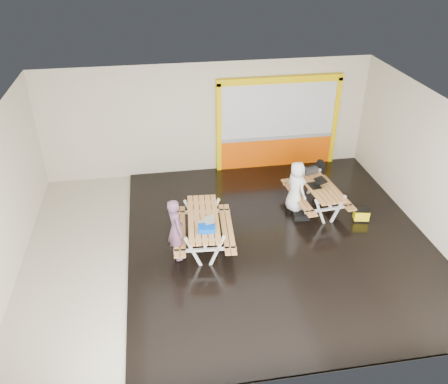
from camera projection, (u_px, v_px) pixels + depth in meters
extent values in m
cube|color=beige|center=(230.00, 245.00, 11.44)|extent=(10.00, 8.00, 0.01)
cube|color=white|center=(231.00, 112.00, 9.64)|extent=(10.00, 8.00, 0.01)
cube|color=beige|center=(208.00, 119.00, 13.93)|extent=(10.00, 0.01, 3.50)
cube|color=beige|center=(275.00, 310.00, 7.15)|extent=(10.00, 0.01, 3.50)
cube|color=beige|center=(2.00, 203.00, 9.84)|extent=(0.01, 8.00, 3.50)
cube|color=beige|center=(430.00, 168.00, 11.23)|extent=(0.01, 8.00, 3.50)
cube|color=black|center=(278.00, 239.00, 11.60)|extent=(7.50, 7.98, 0.05)
cube|color=#F65502|center=(276.00, 152.00, 14.81)|extent=(3.60, 0.12, 1.00)
cube|color=gray|center=(277.00, 137.00, 14.54)|extent=(3.60, 0.14, 0.10)
cube|color=silver|center=(278.00, 110.00, 14.08)|extent=(3.60, 0.08, 1.72)
cube|color=#FDCF00|center=(219.00, 129.00, 14.06)|extent=(0.14, 0.16, 2.90)
cube|color=#FDCF00|center=(334.00, 121.00, 14.57)|extent=(0.14, 0.16, 2.90)
cube|color=#FDCF00|center=(281.00, 80.00, 13.57)|extent=(3.88, 0.16, 0.20)
cube|color=#BA8147|center=(191.00, 219.00, 10.96)|extent=(0.29, 2.10, 0.04)
cube|color=#BA8147|center=(197.00, 219.00, 10.97)|extent=(0.29, 2.10, 0.04)
cube|color=#BA8147|center=(203.00, 218.00, 10.98)|extent=(0.29, 2.10, 0.04)
cube|color=#BA8147|center=(209.00, 218.00, 10.99)|extent=(0.29, 2.10, 0.04)
cube|color=#BA8147|center=(216.00, 218.00, 11.00)|extent=(0.29, 2.10, 0.04)
cube|color=white|center=(193.00, 252.00, 10.47)|extent=(0.39, 0.09, 0.84)
cube|color=white|center=(217.00, 251.00, 10.51)|extent=(0.39, 0.09, 0.84)
cube|color=white|center=(205.00, 250.00, 10.47)|extent=(1.44, 0.17, 0.06)
cube|color=white|center=(205.00, 240.00, 10.33)|extent=(0.71, 0.12, 0.06)
cube|color=white|center=(192.00, 214.00, 11.83)|extent=(0.39, 0.09, 0.84)
cube|color=white|center=(213.00, 213.00, 11.87)|extent=(0.39, 0.09, 0.84)
cube|color=white|center=(202.00, 212.00, 11.83)|extent=(1.44, 0.17, 0.06)
cube|color=white|center=(202.00, 203.00, 11.69)|extent=(0.71, 0.12, 0.06)
cube|color=white|center=(203.00, 226.00, 11.09)|extent=(0.20, 1.72, 0.06)
cube|color=#BA8147|center=(177.00, 230.00, 11.09)|extent=(0.29, 2.10, 0.04)
cube|color=#BA8147|center=(183.00, 230.00, 11.10)|extent=(0.29, 2.10, 0.04)
cube|color=#BA8147|center=(224.00, 228.00, 11.18)|extent=(0.29, 2.10, 0.04)
cube|color=#BA8147|center=(230.00, 228.00, 11.19)|extent=(0.29, 2.10, 0.04)
cube|color=#BA8147|center=(308.00, 186.00, 12.38)|extent=(0.31, 2.01, 0.04)
cube|color=#BA8147|center=(313.00, 185.00, 12.41)|extent=(0.31, 2.01, 0.04)
cube|color=#BA8147|center=(318.00, 185.00, 12.44)|extent=(0.31, 2.01, 0.04)
cube|color=#BA8147|center=(323.00, 184.00, 12.47)|extent=(0.31, 2.01, 0.04)
cube|color=#BA8147|center=(328.00, 183.00, 12.50)|extent=(0.31, 2.01, 0.04)
cube|color=white|center=(320.00, 212.00, 11.93)|extent=(0.38, 0.09, 0.81)
cube|color=white|center=(338.00, 209.00, 12.05)|extent=(0.38, 0.09, 0.81)
cube|color=white|center=(329.00, 209.00, 11.97)|extent=(1.38, 0.19, 0.06)
cube|color=white|center=(330.00, 201.00, 11.83)|extent=(0.68, 0.12, 0.06)
cube|color=white|center=(297.00, 184.00, 13.20)|extent=(0.38, 0.09, 0.81)
cube|color=white|center=(314.00, 181.00, 13.32)|extent=(0.38, 0.09, 0.81)
cube|color=white|center=(306.00, 181.00, 13.24)|extent=(1.38, 0.19, 0.06)
cube|color=white|center=(307.00, 173.00, 13.10)|extent=(0.68, 0.12, 0.06)
cube|color=white|center=(317.00, 191.00, 12.54)|extent=(0.21, 1.65, 0.06)
cube|color=#BA8147|center=(296.00, 197.00, 12.46)|extent=(0.31, 2.01, 0.04)
cube|color=#BA8147|center=(301.00, 196.00, 12.49)|extent=(0.31, 2.01, 0.04)
cube|color=#BA8147|center=(333.00, 192.00, 12.70)|extent=(0.31, 2.01, 0.04)
cube|color=#BA8147|center=(337.00, 191.00, 12.73)|extent=(0.31, 2.01, 0.04)
imported|color=#66405B|center=(176.00, 229.00, 10.50)|extent=(0.51, 0.65, 1.57)
imported|color=white|center=(296.00, 187.00, 12.25)|extent=(0.65, 0.81, 1.43)
cube|color=silver|center=(203.00, 224.00, 10.72)|extent=(0.30, 0.39, 0.02)
cube|color=silver|center=(209.00, 220.00, 10.65)|extent=(0.28, 0.38, 0.07)
cube|color=silver|center=(209.00, 220.00, 10.65)|extent=(0.24, 0.34, 0.06)
cube|color=black|center=(314.00, 186.00, 12.34)|extent=(0.32, 0.42, 0.02)
cube|color=black|center=(321.00, 180.00, 12.31)|extent=(0.30, 0.41, 0.08)
cube|color=silver|center=(320.00, 180.00, 12.31)|extent=(0.26, 0.36, 0.06)
cube|color=#003FBF|center=(207.00, 228.00, 10.49)|extent=(0.41, 0.31, 0.11)
cube|color=black|center=(311.00, 170.00, 12.91)|extent=(0.43, 0.29, 0.18)
cylinder|color=black|center=(311.00, 166.00, 12.85)|extent=(0.29, 0.09, 0.02)
cube|color=black|center=(319.00, 169.00, 13.40)|extent=(0.32, 0.26, 0.40)
cylinder|color=black|center=(320.00, 162.00, 13.29)|extent=(0.23, 0.23, 0.10)
cube|color=black|center=(301.00, 216.00, 12.31)|extent=(0.43, 0.34, 0.15)
cube|color=black|center=(360.00, 220.00, 12.26)|extent=(0.45, 0.34, 0.04)
cube|color=yellow|center=(361.00, 215.00, 12.18)|extent=(0.42, 0.31, 0.30)
cube|color=black|center=(362.00, 210.00, 12.10)|extent=(0.45, 0.34, 0.03)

